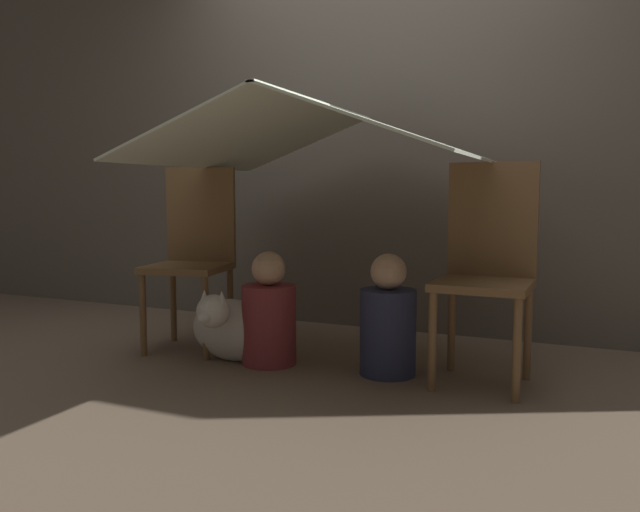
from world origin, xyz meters
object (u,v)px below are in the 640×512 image
object	(u,v)px
person_front	(269,317)
dog	(230,327)
chair_left	(194,250)
chair_right	(487,263)
person_second	(388,323)

from	to	relation	value
person_front	dog	world-z (taller)	person_front
chair_left	chair_right	size ratio (longest dim) A/B	1.00
chair_left	person_front	world-z (taller)	chair_left
dog	person_front	bearing A→B (deg)	16.52
person_second	person_front	bearing A→B (deg)	-173.99
person_front	person_second	bearing A→B (deg)	6.01
person_front	dog	bearing A→B (deg)	-163.48
chair_right	person_second	world-z (taller)	chair_right
person_front	chair_left	bearing A→B (deg)	164.88
chair_left	person_front	bearing A→B (deg)	-25.93
chair_left	chair_right	xyz separation A→B (m)	(1.61, 0.00, 0.00)
chair_right	dog	distance (m)	1.32
person_front	person_second	world-z (taller)	person_second
dog	person_second	bearing A→B (deg)	8.63
dog	chair_left	bearing A→B (deg)	150.05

